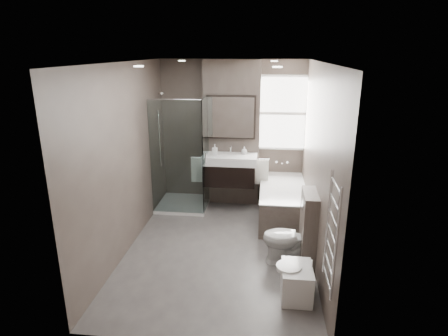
# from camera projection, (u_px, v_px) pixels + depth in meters

# --- Properties ---
(room) EXTENTS (2.70, 3.90, 2.70)m
(room) POSITION_uv_depth(u_px,v_px,m) (219.00, 162.00, 5.06)
(room) COLOR #55514F
(room) RESTS_ON ground
(vanity_pier) EXTENTS (1.00, 0.25, 2.60)m
(vanity_pier) POSITION_uv_depth(u_px,v_px,m) (232.00, 134.00, 6.74)
(vanity_pier) COLOR #50463F
(vanity_pier) RESTS_ON ground
(vanity) EXTENTS (0.95, 0.47, 0.66)m
(vanity) POSITION_uv_depth(u_px,v_px,m) (230.00, 169.00, 6.58)
(vanity) COLOR black
(vanity) RESTS_ON vanity_pier
(mirror_cabinet) EXTENTS (0.86, 0.08, 0.76)m
(mirror_cabinet) POSITION_uv_depth(u_px,v_px,m) (231.00, 117.00, 6.49)
(mirror_cabinet) COLOR black
(mirror_cabinet) RESTS_ON vanity_pier
(towel_left) EXTENTS (0.24, 0.06, 0.44)m
(towel_left) POSITION_uv_depth(u_px,v_px,m) (198.00, 170.00, 6.63)
(towel_left) COLOR white
(towel_left) RESTS_ON vanity_pier
(towel_right) EXTENTS (0.24, 0.06, 0.44)m
(towel_right) POSITION_uv_depth(u_px,v_px,m) (262.00, 172.00, 6.51)
(towel_right) COLOR white
(towel_right) RESTS_ON vanity_pier
(shower_enclosure) EXTENTS (0.90, 0.90, 2.00)m
(shower_enclosure) POSITION_uv_depth(u_px,v_px,m) (187.00, 182.00, 6.66)
(shower_enclosure) COLOR white
(shower_enclosure) RESTS_ON ground
(bathtub) EXTENTS (0.75, 1.60, 0.57)m
(bathtub) POSITION_uv_depth(u_px,v_px,m) (282.00, 201.00, 6.30)
(bathtub) COLOR #50463F
(bathtub) RESTS_ON ground
(window) EXTENTS (0.98, 0.06, 1.33)m
(window) POSITION_uv_depth(u_px,v_px,m) (283.00, 113.00, 6.63)
(window) COLOR white
(window) RESTS_ON room
(toilet) EXTENTS (0.72, 0.43, 0.71)m
(toilet) POSITION_uv_depth(u_px,v_px,m) (289.00, 238.00, 4.97)
(toilet) COLOR white
(toilet) RESTS_ON ground
(cistern_box) EXTENTS (0.19, 0.55, 1.00)m
(cistern_box) POSITION_uv_depth(u_px,v_px,m) (308.00, 228.00, 4.94)
(cistern_box) COLOR #50463F
(cistern_box) RESTS_ON ground
(bidet) EXTENTS (0.41, 0.48, 0.50)m
(bidet) POSITION_uv_depth(u_px,v_px,m) (296.00, 281.00, 4.31)
(bidet) COLOR white
(bidet) RESTS_ON ground
(towel_radiator) EXTENTS (0.03, 0.49, 1.10)m
(towel_radiator) POSITION_uv_depth(u_px,v_px,m) (332.00, 234.00, 3.47)
(towel_radiator) COLOR silver
(towel_radiator) RESTS_ON room
(soap_bottle_a) EXTENTS (0.09, 0.09, 0.19)m
(soap_bottle_a) POSITION_uv_depth(u_px,v_px,m) (215.00, 150.00, 6.47)
(soap_bottle_a) COLOR white
(soap_bottle_a) RESTS_ON vanity
(soap_bottle_b) EXTENTS (0.10, 0.10, 0.13)m
(soap_bottle_b) POSITION_uv_depth(u_px,v_px,m) (244.00, 150.00, 6.55)
(soap_bottle_b) COLOR white
(soap_bottle_b) RESTS_ON vanity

